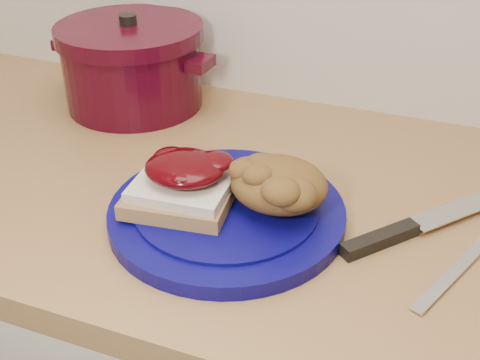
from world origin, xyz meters
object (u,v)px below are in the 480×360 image
(plate, at_px, (227,213))
(dutch_oven, at_px, (132,65))
(chef_knife, at_px, (405,230))
(pepper_grinder, at_px, (125,75))
(butter_knife, at_px, (458,268))

(plate, distance_m, dutch_oven, 0.39)
(chef_knife, relative_size, pepper_grinder, 1.93)
(plate, relative_size, chef_knife, 1.26)
(dutch_oven, height_order, pepper_grinder, dutch_oven)
(plate, height_order, pepper_grinder, pepper_grinder)
(plate, xyz_separation_m, dutch_oven, (-0.28, 0.27, 0.06))
(chef_knife, height_order, dutch_oven, dutch_oven)
(plate, bearing_deg, pepper_grinder, 139.11)
(chef_knife, xyz_separation_m, pepper_grinder, (-0.50, 0.20, 0.05))
(pepper_grinder, bearing_deg, chef_knife, -21.66)
(chef_knife, bearing_deg, pepper_grinder, 108.46)
(chef_knife, relative_size, butter_knife, 1.26)
(plate, distance_m, butter_knife, 0.28)
(chef_knife, xyz_separation_m, butter_knife, (0.07, -0.04, -0.00))
(plate, relative_size, dutch_oven, 1.02)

